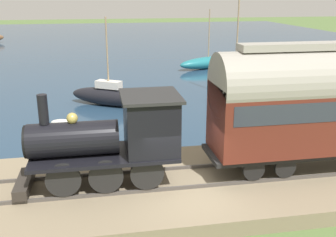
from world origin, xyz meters
TOP-DOWN VIEW (x-y plane):
  - ground_plane at (0.00, 0.00)m, footprint 200.00×200.00m
  - harbor_water at (44.23, 0.00)m, footprint 80.00×80.00m
  - rail_embankment at (0.98, 0.00)m, footprint 5.91×56.00m
  - steam_locomotive at (0.98, 2.04)m, footprint 2.14×5.37m
  - passenger_coach at (0.98, -5.71)m, footprint 2.22×9.17m
  - sailboat_teal at (24.05, -7.69)m, footprint 3.54×6.30m
  - sailboat_black at (12.78, 1.91)m, footprint 3.79×5.10m
  - sailboat_blue at (13.24, -6.45)m, footprint 2.76×3.78m
  - rowboat_off_pier at (9.06, -9.35)m, footprint 1.75×2.43m
  - rowboat_near_shore at (6.91, -4.46)m, footprint 0.93×2.54m
  - rowboat_mid_harbor at (8.65, 4.23)m, footprint 1.66×2.10m

SIDE VIEW (x-z plane):
  - ground_plane at x=0.00m, z-range 0.00..0.00m
  - harbor_water at x=44.23m, z-range 0.00..0.01m
  - rowboat_near_shore at x=6.91m, z-range 0.01..0.38m
  - rowboat_mid_harbor at x=8.65m, z-range 0.01..0.51m
  - rail_embankment at x=0.98m, z-range -0.06..0.59m
  - rowboat_off_pier at x=9.06m, z-range 0.01..0.56m
  - sailboat_blue at x=13.24m, z-range -3.60..4.62m
  - sailboat_teal at x=24.05m, z-range -2.12..3.25m
  - sailboat_black at x=12.78m, z-range -2.07..3.35m
  - steam_locomotive at x=0.98m, z-range 0.75..3.88m
  - passenger_coach at x=0.98m, z-range 0.89..5.41m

